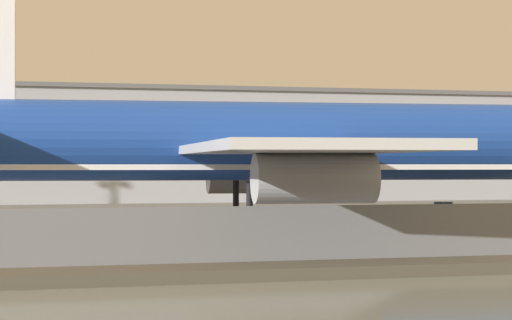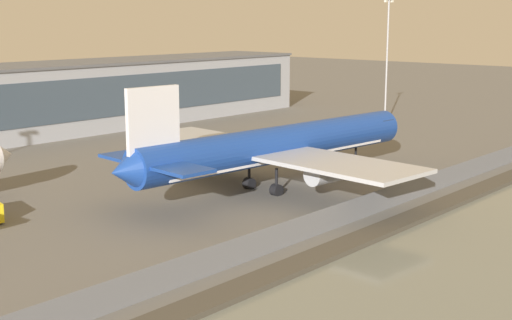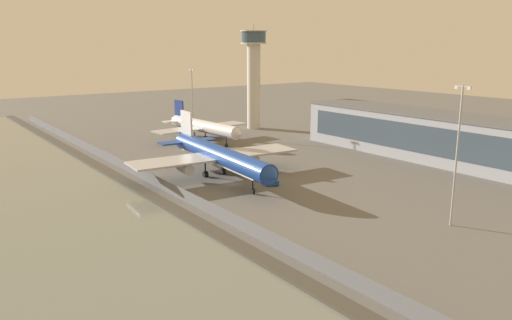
{
  "view_description": "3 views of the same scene",
  "coord_description": "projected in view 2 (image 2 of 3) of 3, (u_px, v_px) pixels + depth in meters",
  "views": [
    {
      "loc": [
        -24.0,
        -58.3,
        4.49
      ],
      "look_at": [
        -8.77,
        -1.18,
        4.71
      ],
      "focal_mm": 70.0,
      "sensor_mm": 36.0,
      "label": 1
    },
    {
      "loc": [
        -76.98,
        -58.14,
        22.14
      ],
      "look_at": [
        -6.13,
        4.4,
        3.25
      ],
      "focal_mm": 50.0,
      "sensor_mm": 36.0,
      "label": 2
    },
    {
      "loc": [
        97.72,
        -63.55,
        32.55
      ],
      "look_at": [
        -3.49,
        9.77,
        3.91
      ],
      "focal_mm": 35.0,
      "sensor_mm": 36.0,
      "label": 3
    }
  ],
  "objects": [
    {
      "name": "terminal_building",
      "position": [
        115.0,
        92.0,
        149.66
      ],
      "size": [
        95.25,
        18.79,
        13.54
      ],
      "color": "#9EA3AD",
      "rests_on": "ground"
    },
    {
      "name": "cargo_jet_blue",
      "position": [
        276.0,
        146.0,
        92.88
      ],
      "size": [
        51.75,
        44.64,
        14.87
      ],
      "color": "#193D93",
      "rests_on": "ground"
    },
    {
      "name": "baggage_tug",
      "position": [
        303.0,
        161.0,
        108.15
      ],
      "size": [
        3.0,
        3.57,
        1.8
      ],
      "color": "#19519E",
      "rests_on": "ground"
    },
    {
      "name": "shoreline_seawall",
      "position": [
        445.0,
        204.0,
        85.31
      ],
      "size": [
        320.0,
        3.0,
        0.5
      ],
      "color": "#474238",
      "rests_on": "ground"
    },
    {
      "name": "apron_light_mast_apron_west",
      "position": [
        387.0,
        58.0,
        142.27
      ],
      "size": [
        3.2,
        0.4,
        25.92
      ],
      "color": "#A8A8AD",
      "rests_on": "ground"
    },
    {
      "name": "ground_plane",
      "position": [
        309.0,
        181.0,
        98.66
      ],
      "size": [
        500.0,
        500.0,
        0.0
      ],
      "primitive_type": "plane",
      "color": "#66635E"
    },
    {
      "name": "perimeter_fence",
      "position": [
        412.0,
        189.0,
        88.02
      ],
      "size": [
        280.0,
        0.1,
        2.63
      ],
      "color": "slate",
      "rests_on": "ground"
    }
  ]
}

